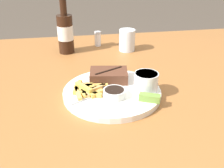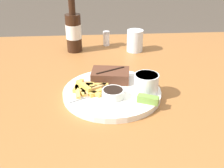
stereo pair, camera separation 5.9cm
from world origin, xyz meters
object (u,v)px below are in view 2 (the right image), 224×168
at_px(dinner_plate, 112,92).
at_px(fork_utensil, 89,96).
at_px(dipping_sauce_cup, 115,93).
at_px(beer_bottle, 74,30).
at_px(coleslaw_cup, 146,82).
at_px(pickle_spear, 148,99).
at_px(salt_shaker, 106,38).
at_px(knife_utensil, 104,85).
at_px(steak_portion, 110,75).
at_px(drinking_glass, 135,41).

distance_m(dinner_plate, fork_utensil, 0.08).
distance_m(dipping_sauce_cup, beer_bottle, 0.45).
bearing_deg(fork_utensil, coleslaw_cup, -19.79).
distance_m(dinner_plate, coleslaw_cup, 0.11).
distance_m(pickle_spear, beer_bottle, 0.52).
height_order(pickle_spear, salt_shaker, salt_shaker).
relative_size(coleslaw_cup, knife_utensil, 0.44).
distance_m(dipping_sauce_cup, knife_utensil, 0.08).
height_order(coleslaw_cup, dipping_sauce_cup, coleslaw_cup).
distance_m(steak_portion, fork_utensil, 0.12).
distance_m(dipping_sauce_cup, pickle_spear, 0.10).
bearing_deg(salt_shaker, dinner_plate, -90.99).
distance_m(coleslaw_cup, salt_shaker, 0.47).
distance_m(coleslaw_cup, fork_utensil, 0.17).
relative_size(dinner_plate, pickle_spear, 4.69).
bearing_deg(dinner_plate, knife_utensil, 128.75).
height_order(dinner_plate, knife_utensil, knife_utensil).
bearing_deg(salt_shaker, fork_utensil, -99.11).
distance_m(dinner_plate, beer_bottle, 0.41).
bearing_deg(coleslaw_cup, pickle_spear, -95.94).
xyz_separation_m(fork_utensil, beer_bottle, (-0.06, 0.42, 0.07)).
bearing_deg(dinner_plate, dipping_sauce_cup, -84.12).
relative_size(steak_portion, beer_bottle, 0.51).
bearing_deg(knife_utensil, beer_bottle, 1.01).
bearing_deg(pickle_spear, steak_portion, 123.22).
xyz_separation_m(fork_utensil, drinking_glass, (0.19, 0.40, 0.03)).
height_order(coleslaw_cup, pickle_spear, coleslaw_cup).
bearing_deg(dinner_plate, coleslaw_cup, -8.52).
bearing_deg(fork_utensil, steak_portion, 29.01).
relative_size(steak_portion, knife_utensil, 0.79).
relative_size(drinking_glass, salt_shaker, 1.39).
distance_m(steak_portion, knife_utensil, 0.04).
xyz_separation_m(knife_utensil, beer_bottle, (-0.11, 0.36, 0.07)).
height_order(knife_utensil, drinking_glass, drinking_glass).
bearing_deg(pickle_spear, salt_shaker, 99.29).
bearing_deg(dipping_sauce_cup, steak_portion, 92.60).
bearing_deg(drinking_glass, steak_portion, -112.46).
bearing_deg(salt_shaker, steak_portion, -91.24).
xyz_separation_m(dipping_sauce_cup, knife_utensil, (-0.03, 0.07, -0.01)).
height_order(pickle_spear, knife_utensil, pickle_spear).
height_order(coleslaw_cup, knife_utensil, coleslaw_cup).
relative_size(pickle_spear, knife_utensil, 0.38).
distance_m(dinner_plate, salt_shaker, 0.45).
relative_size(dipping_sauce_cup, knife_utensil, 0.39).
xyz_separation_m(coleslaw_cup, salt_shaker, (-0.09, 0.46, -0.02)).
distance_m(beer_bottle, salt_shaker, 0.16).
height_order(fork_utensil, knife_utensil, knife_utensil).
height_order(dinner_plate, steak_portion, steak_portion).
bearing_deg(drinking_glass, knife_utensil, -113.65).
relative_size(coleslaw_cup, drinking_glass, 0.79).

